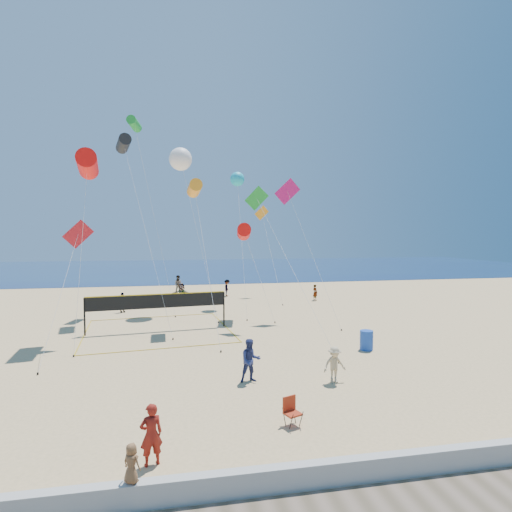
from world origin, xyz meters
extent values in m
plane|color=#D7B079|center=(0.00, 0.00, 0.00)|extent=(120.00, 120.00, 0.00)
cube|color=navy|center=(0.00, 62.00, 0.01)|extent=(140.00, 50.00, 0.03)
cube|color=#AAAAA5|center=(0.00, -3.00, 0.30)|extent=(32.00, 0.30, 0.60)
imported|color=maroon|center=(-2.04, -1.33, 0.83)|extent=(0.70, 0.56, 1.65)
imported|color=brown|center=(-2.34, -2.99, 1.04)|extent=(0.51, 0.47, 0.88)
imported|color=navy|center=(1.57, 4.10, 0.89)|extent=(0.92, 0.74, 1.78)
imported|color=tan|center=(4.96, 3.38, 0.75)|extent=(1.00, 0.63, 1.49)
imported|color=gray|center=(-5.81, 20.59, 0.79)|extent=(0.99, 0.78, 1.58)
imported|color=gray|center=(-1.20, 23.33, 0.92)|extent=(1.77, 1.30, 1.85)
imported|color=gray|center=(11.03, 23.35, 0.74)|extent=(0.54, 0.64, 1.48)
imported|color=gray|center=(-1.50, 29.87, 0.96)|extent=(1.02, 0.84, 1.92)
imported|color=gray|center=(3.25, 27.36, 0.83)|extent=(0.78, 1.16, 1.65)
cube|color=#9C2811|center=(2.22, 0.06, 0.40)|extent=(0.61, 0.59, 0.05)
cube|color=#9C2811|center=(2.16, 0.24, 0.66)|extent=(0.47, 0.21, 0.49)
cylinder|color=black|center=(2.10, -0.18, 0.22)|extent=(0.11, 0.24, 0.63)
cylinder|color=black|center=(1.98, 0.15, 0.22)|extent=(0.11, 0.24, 0.63)
cylinder|color=black|center=(2.47, -0.04, 0.22)|extent=(0.11, 0.24, 0.63)
cylinder|color=black|center=(2.35, 0.29, 0.22)|extent=(0.11, 0.24, 0.63)
cylinder|color=#1A45AD|center=(8.40, 7.50, 0.51)|extent=(0.70, 0.70, 1.03)
cylinder|color=black|center=(-6.99, 13.46, 1.15)|extent=(0.10, 0.10, 2.30)
cylinder|color=black|center=(1.56, 14.44, 1.15)|extent=(0.10, 0.10, 2.30)
cube|color=black|center=(-2.72, 13.95, 1.86)|extent=(8.55, 1.00, 0.86)
cube|color=gold|center=(-2.72, 13.95, 2.32)|extent=(8.55, 1.01, 0.06)
cube|color=gold|center=(-2.23, 9.67, 0.01)|extent=(8.76, 1.05, 0.02)
cube|color=gold|center=(-3.21, 18.23, 0.01)|extent=(8.76, 1.05, 0.02)
cylinder|color=red|center=(-6.50, 12.86, 10.18)|extent=(1.53, 2.84, 1.48)
cylinder|color=silver|center=(-6.52, 10.94, 5.11)|extent=(0.05, 3.83, 10.13)
cylinder|color=black|center=(-6.54, 9.03, 0.05)|extent=(0.08, 0.08, 0.10)
cylinder|color=black|center=(-5.27, 18.79, 12.74)|extent=(1.39, 2.26, 1.15)
cylinder|color=silver|center=(-3.50, 15.13, 6.39)|extent=(3.56, 7.34, 12.69)
cylinder|color=black|center=(-1.73, 11.47, 0.05)|extent=(0.08, 0.08, 0.10)
cylinder|color=orange|center=(-0.31, 14.64, 9.14)|extent=(0.99, 2.05, 1.09)
cylinder|color=silver|center=(0.22, 11.54, 4.60)|extent=(1.09, 6.22, 9.10)
cylinder|color=black|center=(0.76, 8.44, 0.05)|extent=(0.08, 0.08, 0.10)
cube|color=red|center=(-6.88, 11.92, 6.13)|extent=(1.65, 0.28, 1.64)
cylinder|color=silver|center=(-7.14, 9.26, 3.09)|extent=(0.54, 5.34, 6.09)
cylinder|color=black|center=(-7.40, 6.60, 0.05)|extent=(0.08, 0.08, 0.10)
cube|color=green|center=(3.77, 14.40, 8.54)|extent=(1.54, 0.66, 1.64)
cylinder|color=silver|center=(4.94, 10.03, 4.29)|extent=(2.34, 8.75, 8.50)
cylinder|color=black|center=(6.10, 5.66, 0.05)|extent=(0.08, 0.08, 0.10)
cube|color=#C61369|center=(6.49, 16.57, 9.27)|extent=(1.98, 0.28, 1.95)
cylinder|color=silver|center=(7.63, 14.16, 4.66)|extent=(2.30, 4.86, 9.23)
cylinder|color=black|center=(8.77, 11.74, 0.05)|extent=(0.08, 0.08, 0.10)
sphere|color=white|center=(-1.19, 21.01, 12.17)|extent=(2.07, 2.07, 1.83)
cylinder|color=silver|center=(0.04, 18.22, 6.11)|extent=(2.48, 5.60, 12.13)
cylinder|color=black|center=(1.27, 15.43, 0.05)|extent=(0.08, 0.08, 0.10)
sphere|color=#19B2D2|center=(3.66, 22.84, 10.96)|extent=(1.61, 1.61, 1.24)
cylinder|color=silver|center=(3.51, 19.30, 5.51)|extent=(0.33, 7.11, 10.92)
cylinder|color=black|center=(3.35, 15.75, 0.05)|extent=(0.08, 0.08, 0.10)
cylinder|color=green|center=(-4.83, 21.98, 15.04)|extent=(1.08, 1.92, 0.99)
cylinder|color=silver|center=(-3.25, 19.95, 7.54)|extent=(3.18, 4.07, 14.99)
cylinder|color=black|center=(-1.67, 17.93, 0.05)|extent=(0.08, 0.08, 0.10)
cube|color=orange|center=(6.87, 27.94, 8.34)|extent=(1.53, 0.28, 1.53)
cylinder|color=silver|center=(7.14, 24.63, 4.19)|extent=(0.55, 6.63, 8.30)
cylinder|color=black|center=(7.41, 21.32, 0.05)|extent=(0.08, 0.08, 0.10)
cylinder|color=red|center=(3.30, 16.87, 6.31)|extent=(1.29, 2.46, 1.28)
cylinder|color=silver|center=(4.21, 15.77, 3.18)|extent=(1.83, 2.23, 6.27)
cylinder|color=black|center=(5.12, 14.66, 0.05)|extent=(0.08, 0.08, 0.10)
camera|label=1|loc=(-1.22, -11.91, 6.08)|focal=28.00mm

